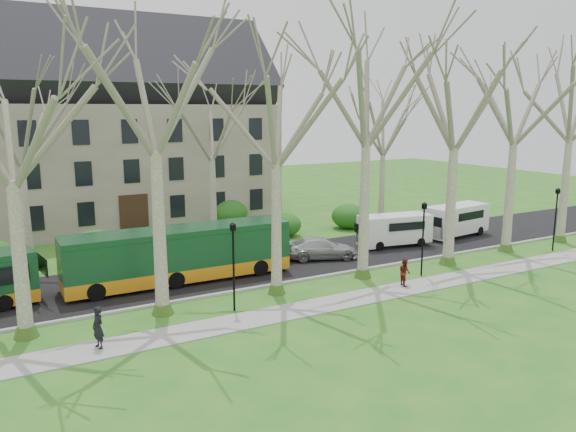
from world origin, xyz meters
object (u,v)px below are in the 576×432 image
object	(u,v)px
pedestrian_b	(405,272)
bus_follow	(180,254)
sedan	(321,248)
pedestrian_a	(98,328)
van_b	(456,221)
van_a	(394,230)

from	to	relation	value
pedestrian_b	bus_follow	bearing A→B (deg)	67.62
sedan	pedestrian_a	xyz separation A→B (m)	(-15.44, -7.32, 0.18)
pedestrian_a	pedestrian_b	world-z (taller)	pedestrian_a
bus_follow	pedestrian_a	xyz separation A→B (m)	(-5.85, -7.10, -0.71)
sedan	van_b	size ratio (longest dim) A/B	0.86
pedestrian_b	pedestrian_a	bearing A→B (deg)	101.48
sedan	van_a	bearing A→B (deg)	-67.19
van_a	pedestrian_b	distance (m)	9.15
van_a	pedestrian_b	size ratio (longest dim) A/B	3.43
sedan	pedestrian_b	world-z (taller)	pedestrian_b
van_b	bus_follow	bearing A→B (deg)	174.87
van_b	pedestrian_b	size ratio (longest dim) A/B	3.69
van_b	pedestrian_a	world-z (taller)	van_b
van_a	pedestrian_a	distance (m)	23.12
van_a	van_b	xyz separation A→B (m)	(6.12, 0.11, 0.08)
van_b	sedan	bearing A→B (deg)	175.21
pedestrian_a	pedestrian_b	bearing A→B (deg)	73.03
van_a	pedestrian_b	world-z (taller)	van_a
van_a	van_b	world-z (taller)	van_b
sedan	pedestrian_a	world-z (taller)	pedestrian_a
pedestrian_a	van_a	bearing A→B (deg)	91.37
van_a	pedestrian_b	xyz separation A→B (m)	(-5.42, -7.37, -0.37)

